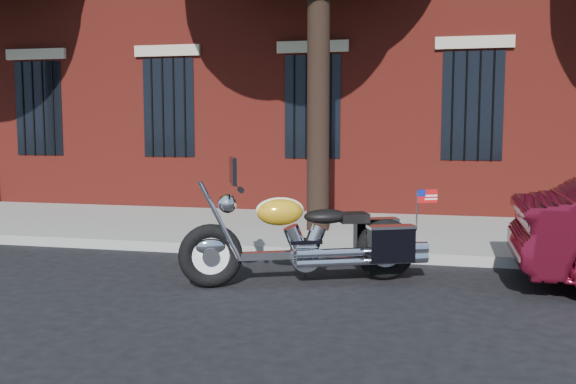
# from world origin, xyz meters

# --- Properties ---
(ground) EXTENTS (120.00, 120.00, 0.00)m
(ground) POSITION_xyz_m (0.00, 0.00, 0.00)
(ground) COLOR black
(ground) RESTS_ON ground
(curb) EXTENTS (40.00, 0.16, 0.15)m
(curb) POSITION_xyz_m (0.00, 1.38, 0.07)
(curb) COLOR gray
(curb) RESTS_ON ground
(sidewalk) EXTENTS (40.00, 3.60, 0.15)m
(sidewalk) POSITION_xyz_m (0.00, 3.26, 0.07)
(sidewalk) COLOR gray
(sidewalk) RESTS_ON ground
(motorcycle) EXTENTS (2.89, 1.54, 1.49)m
(motorcycle) POSITION_xyz_m (0.97, -0.02, 0.50)
(motorcycle) COLOR black
(motorcycle) RESTS_ON ground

